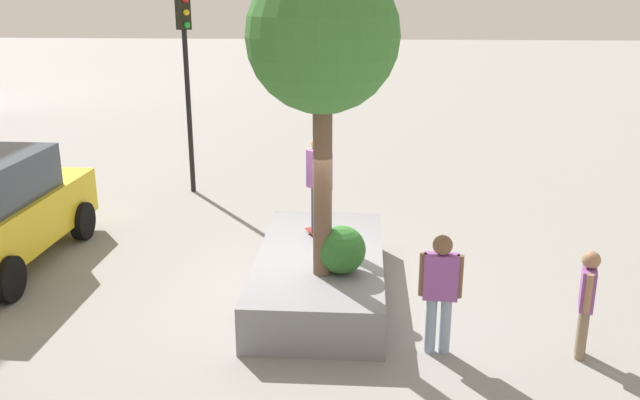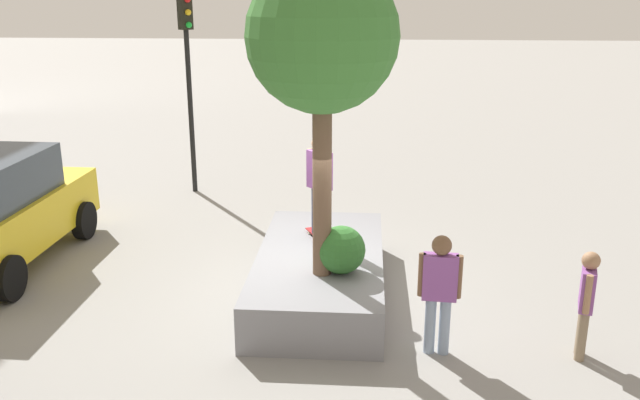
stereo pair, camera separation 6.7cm
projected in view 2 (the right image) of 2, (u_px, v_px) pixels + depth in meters
ground_plane at (320, 292)px, 11.12m from camera, size 120.00×120.00×0.00m
planter_ledge at (320, 273)px, 11.00m from camera, size 4.20×2.03×0.71m
plaza_tree at (322, 40)px, 9.08m from camera, size 2.12×2.12×4.54m
boxwood_shrub at (341, 250)px, 10.03m from camera, size 0.73×0.73×0.73m
skateboard at (319, 235)px, 11.51m from camera, size 0.81×0.55×0.07m
skateboarder at (319, 178)px, 11.21m from camera, size 0.47×0.46×1.73m
traffic_light_corner at (188, 59)px, 15.76m from camera, size 0.37×0.37×4.77m
bystander_watching at (439, 287)px, 8.98m from camera, size 0.27×0.58×1.72m
pedestrian_crossing at (586, 298)px, 8.90m from camera, size 0.51×0.28×1.54m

